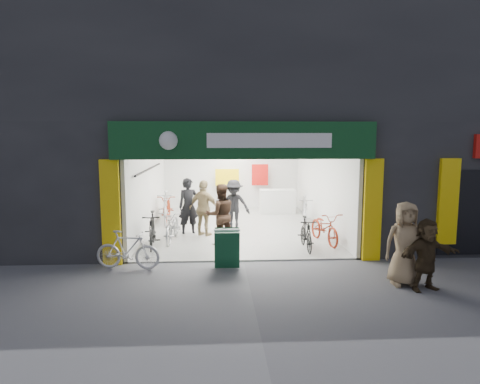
{
  "coord_description": "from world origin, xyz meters",
  "views": [
    {
      "loc": [
        -0.71,
        -10.46,
        3.18
      ],
      "look_at": [
        -0.01,
        1.5,
        1.58
      ],
      "focal_mm": 32.0,
      "sensor_mm": 36.0,
      "label": 1
    }
  ],
  "objects": [
    {
      "name": "bike_left_midfront",
      "position": [
        -2.5,
        1.51,
        0.51
      ],
      "size": [
        0.61,
        1.73,
        1.02
      ],
      "primitive_type": "imported",
      "rotation": [
        0.0,
        0.0,
        0.08
      ],
      "color": "black",
      "rests_on": "ground"
    },
    {
      "name": "bike_left_front",
      "position": [
        -1.99,
        2.19,
        0.48
      ],
      "size": [
        0.78,
        1.87,
        0.96
      ],
      "primitive_type": "imported",
      "rotation": [
        0.0,
        0.0,
        -0.08
      ],
      "color": "#A6A6AA",
      "rests_on": "ground"
    },
    {
      "name": "parked_bike",
      "position": [
        -2.8,
        -0.44,
        0.47
      ],
      "size": [
        1.62,
        0.71,
        0.94
      ],
      "primitive_type": "imported",
      "rotation": [
        0.0,
        0.0,
        1.4
      ],
      "color": "silver",
      "rests_on": "ground"
    },
    {
      "name": "ground",
      "position": [
        0.0,
        0.0,
        0.0
      ],
      "size": [
        60.0,
        60.0,
        0.0
      ],
      "primitive_type": "plane",
      "color": "#56565B",
      "rests_on": "ground"
    },
    {
      "name": "customer_c",
      "position": [
        -0.09,
        3.77,
        0.85
      ],
      "size": [
        1.19,
        0.81,
        1.69
      ],
      "primitive_type": "imported",
      "rotation": [
        0.0,
        0.0,
        -0.18
      ],
      "color": "black",
      "rests_on": "ground"
    },
    {
      "name": "pedestrian_far",
      "position": [
        3.6,
        -2.2,
        0.75
      ],
      "size": [
        1.45,
        0.77,
        1.5
      ],
      "primitive_type": "imported",
      "rotation": [
        0.0,
        0.0,
        0.25
      ],
      "color": "#382A19",
      "rests_on": "ground"
    },
    {
      "name": "pedestrian_near",
      "position": [
        3.3,
        -1.86,
        0.9
      ],
      "size": [
        0.91,
        0.62,
        1.79
      ],
      "primitive_type": "imported",
      "rotation": [
        0.0,
        0.0,
        -0.06
      ],
      "color": "#977C58",
      "rests_on": "ground"
    },
    {
      "name": "bike_right_front",
      "position": [
        1.8,
        0.99,
        0.46
      ],
      "size": [
        0.47,
        1.55,
        0.92
      ],
      "primitive_type": "imported",
      "rotation": [
        0.0,
        0.0,
        -0.02
      ],
      "color": "black",
      "rests_on": "ground"
    },
    {
      "name": "sandwich_board",
      "position": [
        -0.44,
        -0.5,
        0.51
      ],
      "size": [
        0.63,
        0.62,
        0.92
      ],
      "rotation": [
        0.0,
        0.0,
        -0.02
      ],
      "color": "#104226",
      "rests_on": "ground"
    },
    {
      "name": "bike_right_mid",
      "position": [
        2.5,
        1.69,
        0.48
      ],
      "size": [
        0.93,
        1.9,
        0.96
      ],
      "primitive_type": "imported",
      "rotation": [
        0.0,
        0.0,
        0.17
      ],
      "color": "maroon",
      "rests_on": "ground"
    },
    {
      "name": "building",
      "position": [
        0.91,
        4.99,
        4.31
      ],
      "size": [
        17.0,
        10.27,
        8.0
      ],
      "color": "#232326",
      "rests_on": "ground"
    },
    {
      "name": "customer_d",
      "position": [
        -1.06,
        2.74,
        0.9
      ],
      "size": [
        1.13,
        0.91,
        1.79
      ],
      "primitive_type": "imported",
      "rotation": [
        0.0,
        0.0,
        2.61
      ],
      "color": "#937E55",
      "rests_on": "ground"
    },
    {
      "name": "bike_right_back",
      "position": [
        2.5,
        4.46,
        0.5
      ],
      "size": [
        0.69,
        1.7,
        0.99
      ],
      "primitive_type": "imported",
      "rotation": [
        0.0,
        0.0,
        -0.14
      ],
      "color": "#A5A5A9",
      "rests_on": "ground"
    },
    {
      "name": "customer_a",
      "position": [
        -1.56,
        3.09,
        0.91
      ],
      "size": [
        0.76,
        0.61,
        1.82
      ],
      "primitive_type": "imported",
      "rotation": [
        0.0,
        0.0,
        0.29
      ],
      "color": "black",
      "rests_on": "ground"
    },
    {
      "name": "customer_b",
      "position": [
        -0.57,
        1.64,
        0.9
      ],
      "size": [
        1.0,
        0.85,
        1.8
      ],
      "primitive_type": "imported",
      "rotation": [
        0.0,
        0.0,
        3.36
      ],
      "color": "#382419",
      "rests_on": "ground"
    },
    {
      "name": "bike_left_midback",
      "position": [
        -2.5,
        5.48,
        0.49
      ],
      "size": [
        0.67,
        1.86,
        0.97
      ],
      "primitive_type": "imported",
      "rotation": [
        0.0,
        0.0,
        0.02
      ],
      "color": "#982A0D",
      "rests_on": "ground"
    },
    {
      "name": "bike_left_back",
      "position": [
        -2.5,
        4.88,
        0.58
      ],
      "size": [
        0.7,
        1.98,
        1.17
      ],
      "primitive_type": "imported",
      "rotation": [
        0.0,
        0.0,
        0.08
      ],
      "color": "#A9AAAE",
      "rests_on": "ground"
    }
  ]
}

